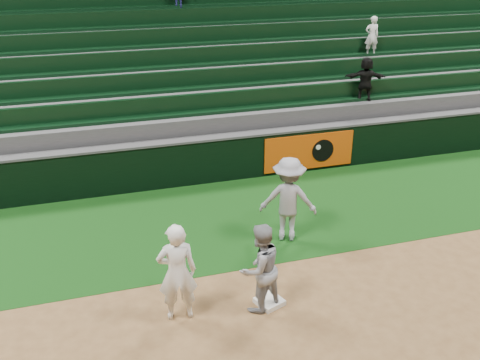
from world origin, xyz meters
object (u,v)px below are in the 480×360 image
at_px(first_base, 269,301).
at_px(baserunner, 260,268).
at_px(base_coach, 288,199).
at_px(first_baseman, 177,272).

relative_size(first_base, baserunner, 0.26).
xyz_separation_m(baserunner, base_coach, (1.34, 2.10, 0.12)).
distance_m(first_base, first_baseman, 1.84).
height_order(baserunner, base_coach, base_coach).
relative_size(first_baseman, baserunner, 1.10).
distance_m(first_baseman, baserunner, 1.42).
height_order(first_base, first_baseman, first_baseman).
xyz_separation_m(first_base, baserunner, (-0.21, -0.05, 0.78)).
relative_size(first_baseman, base_coach, 0.97).
bearing_deg(first_baseman, base_coach, -139.91).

